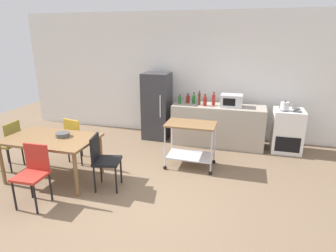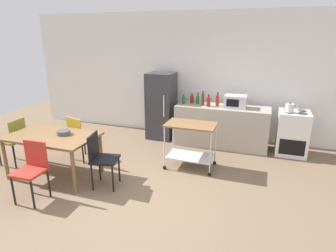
{
  "view_description": "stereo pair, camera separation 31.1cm",
  "coord_description": "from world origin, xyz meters",
  "px_view_note": "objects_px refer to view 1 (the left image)",
  "views": [
    {
      "loc": [
        1.47,
        -3.55,
        2.38
      ],
      "look_at": [
        0.14,
        1.2,
        0.8
      ],
      "focal_mm": 30.63,
      "sensor_mm": 36.0,
      "label": 1
    },
    {
      "loc": [
        1.77,
        -3.46,
        2.38
      ],
      "look_at": [
        0.14,
        1.2,
        0.8
      ],
      "focal_mm": 30.63,
      "sensor_mm": 36.0,
      "label": 2
    }
  ],
  "objects_px": {
    "chair_black": "(103,158)",
    "bottle_sesame_oil": "(194,99)",
    "bottle_vinegar": "(205,101)",
    "bottle_sparkling_water": "(214,100)",
    "bottle_soda": "(188,99)",
    "microwave": "(232,101)",
    "fruit_bowl": "(63,135)",
    "kitchen_cart": "(191,138)",
    "bottle_wine": "(199,99)",
    "dining_table": "(51,142)",
    "kettle": "(285,106)",
    "chair_olive": "(9,142)",
    "stove_oven": "(287,131)",
    "bottle_soy_sauce": "(180,100)",
    "chair_mustard": "(77,137)",
    "refrigerator": "(157,106)",
    "chair_red": "(33,171)"
  },
  "relations": [
    {
      "from": "chair_red",
      "to": "bottle_sesame_oil",
      "type": "height_order",
      "value": "bottle_sesame_oil"
    },
    {
      "from": "chair_red",
      "to": "bottle_sesame_oil",
      "type": "distance_m",
      "value": 3.65
    },
    {
      "from": "bottle_vinegar",
      "to": "bottle_sparkling_water",
      "type": "xyz_separation_m",
      "value": [
        0.18,
        0.1,
        0.02
      ]
    },
    {
      "from": "chair_red",
      "to": "bottle_sparkling_water",
      "type": "relative_size",
      "value": 3.04
    },
    {
      "from": "kitchen_cart",
      "to": "bottle_wine",
      "type": "distance_m",
      "value": 1.32
    },
    {
      "from": "refrigerator",
      "to": "bottle_sparkling_water",
      "type": "relative_size",
      "value": 5.29
    },
    {
      "from": "dining_table",
      "to": "bottle_wine",
      "type": "relative_size",
      "value": 4.76
    },
    {
      "from": "microwave",
      "to": "bottle_soda",
      "type": "bearing_deg",
      "value": 174.63
    },
    {
      "from": "chair_olive",
      "to": "chair_red",
      "type": "relative_size",
      "value": 1.0
    },
    {
      "from": "stove_oven",
      "to": "bottle_soy_sauce",
      "type": "relative_size",
      "value": 4.36
    },
    {
      "from": "chair_olive",
      "to": "dining_table",
      "type": "bearing_deg",
      "value": 78.14
    },
    {
      "from": "dining_table",
      "to": "bottle_sparkling_water",
      "type": "xyz_separation_m",
      "value": [
        2.39,
        2.4,
        0.35
      ]
    },
    {
      "from": "dining_table",
      "to": "refrigerator",
      "type": "distance_m",
      "value": 2.7
    },
    {
      "from": "chair_red",
      "to": "bottle_vinegar",
      "type": "distance_m",
      "value": 3.65
    },
    {
      "from": "bottle_soda",
      "to": "bottle_sesame_oil",
      "type": "height_order",
      "value": "bottle_sesame_oil"
    },
    {
      "from": "chair_black",
      "to": "bottle_sesame_oil",
      "type": "distance_m",
      "value": 2.73
    },
    {
      "from": "microwave",
      "to": "chair_olive",
      "type": "bearing_deg",
      "value": -149.43
    },
    {
      "from": "chair_mustard",
      "to": "bottle_wine",
      "type": "distance_m",
      "value": 2.67
    },
    {
      "from": "bottle_sesame_oil",
      "to": "kettle",
      "type": "bearing_deg",
      "value": -4.75
    },
    {
      "from": "chair_olive",
      "to": "kettle",
      "type": "relative_size",
      "value": 3.71
    },
    {
      "from": "microwave",
      "to": "bottle_vinegar",
      "type": "bearing_deg",
      "value": -170.01
    },
    {
      "from": "chair_red",
      "to": "kitchen_cart",
      "type": "bearing_deg",
      "value": 41.39
    },
    {
      "from": "bottle_sesame_oil",
      "to": "fruit_bowl",
      "type": "xyz_separation_m",
      "value": [
        -1.77,
        -2.36,
        -0.21
      ]
    },
    {
      "from": "bottle_wine",
      "to": "bottle_sparkling_water",
      "type": "height_order",
      "value": "bottle_wine"
    },
    {
      "from": "bottle_soda",
      "to": "bottle_vinegar",
      "type": "height_order",
      "value": "bottle_vinegar"
    },
    {
      "from": "stove_oven",
      "to": "fruit_bowl",
      "type": "relative_size",
      "value": 4.08
    },
    {
      "from": "chair_black",
      "to": "chair_red",
      "type": "xyz_separation_m",
      "value": [
        -0.75,
        -0.68,
        0.0
      ]
    },
    {
      "from": "bottle_soda",
      "to": "microwave",
      "type": "height_order",
      "value": "microwave"
    },
    {
      "from": "dining_table",
      "to": "refrigerator",
      "type": "relative_size",
      "value": 0.97
    },
    {
      "from": "microwave",
      "to": "kettle",
      "type": "height_order",
      "value": "microwave"
    },
    {
      "from": "stove_oven",
      "to": "bottle_soy_sauce",
      "type": "height_order",
      "value": "bottle_soy_sauce"
    },
    {
      "from": "bottle_wine",
      "to": "bottle_soda",
      "type": "bearing_deg",
      "value": 151.94
    },
    {
      "from": "dining_table",
      "to": "bottle_vinegar",
      "type": "relative_size",
      "value": 5.83
    },
    {
      "from": "chair_black",
      "to": "dining_table",
      "type": "bearing_deg",
      "value": 75.52
    },
    {
      "from": "chair_olive",
      "to": "kettle",
      "type": "bearing_deg",
      "value": 110.27
    },
    {
      "from": "refrigerator",
      "to": "kitchen_cart",
      "type": "relative_size",
      "value": 1.7
    },
    {
      "from": "bottle_wine",
      "to": "bottle_vinegar",
      "type": "distance_m",
      "value": 0.15
    },
    {
      "from": "bottle_vinegar",
      "to": "stove_oven",
      "type": "bearing_deg",
      "value": 3.65
    },
    {
      "from": "refrigerator",
      "to": "bottle_sparkling_water",
      "type": "height_order",
      "value": "refrigerator"
    },
    {
      "from": "microwave",
      "to": "fruit_bowl",
      "type": "distance_m",
      "value": 3.48
    },
    {
      "from": "stove_oven",
      "to": "bottle_soda",
      "type": "distance_m",
      "value": 2.23
    },
    {
      "from": "chair_black",
      "to": "chair_mustard",
      "type": "relative_size",
      "value": 1.0
    },
    {
      "from": "chair_black",
      "to": "refrigerator",
      "type": "bearing_deg",
      "value": -13.69
    },
    {
      "from": "bottle_soy_sauce",
      "to": "bottle_wine",
      "type": "distance_m",
      "value": 0.44
    },
    {
      "from": "microwave",
      "to": "chair_black",
      "type": "bearing_deg",
      "value": -126.44
    },
    {
      "from": "bottle_wine",
      "to": "bottle_vinegar",
      "type": "bearing_deg",
      "value": -16.95
    },
    {
      "from": "stove_oven",
      "to": "kitchen_cart",
      "type": "xyz_separation_m",
      "value": [
        -1.81,
        -1.31,
        0.12
      ]
    },
    {
      "from": "bottle_sparkling_water",
      "to": "kettle",
      "type": "bearing_deg",
      "value": -3.58
    },
    {
      "from": "bottle_soy_sauce",
      "to": "bottle_soda",
      "type": "bearing_deg",
      "value": 36.21
    },
    {
      "from": "bottle_soda",
      "to": "microwave",
      "type": "distance_m",
      "value": 0.98
    }
  ]
}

